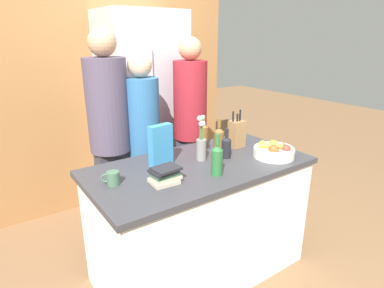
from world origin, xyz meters
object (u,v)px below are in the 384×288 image
Objects in this scene: refrigerator at (144,114)px; knife_block at (237,133)px; cereal_box at (161,145)px; bottle_oil at (226,146)px; flower_vase at (201,144)px; person_at_sink at (110,131)px; person_in_red_tee at (190,121)px; fruit_bowl at (274,151)px; coffee_mug at (113,178)px; bottle_wine at (219,139)px; person_in_blue at (143,140)px; bottle_water at (204,134)px; bottle_vinegar at (217,159)px; book_stack at (165,175)px.

refrigerator is 1.12m from knife_block.
cereal_box is 0.49m from bottle_oil.
flower_vase is 0.18× the size of person_at_sink.
cereal_box is 0.17× the size of person_in_red_tee.
fruit_bowl is 0.17× the size of person_in_red_tee.
cereal_box reaches higher than coffee_mug.
bottle_wine is (0.88, 0.07, 0.06)m from coffee_mug.
person_in_blue reaches higher than knife_block.
person_at_sink is (-0.43, 0.64, 0.02)m from flower_vase.
person_at_sink reaches higher than bottle_water.
bottle_wine is at bearing 48.83° from bottle_vinegar.
refrigerator is 1.22× the size of person_in_blue.
bottle_vinegar is 0.97m from person_at_sink.
flower_vase is 0.30m from cereal_box.
knife_block is at bearing 17.08° from book_stack.
knife_block is 1.03× the size of cereal_box.
bottle_vinegar is at bearing -118.57° from bottle_water.
person_in_red_tee is at bearing 65.27° from bottle_vinegar.
refrigerator reaches higher than flower_vase.
coffee_mug is at bearing -168.94° from person_in_red_tee.
person_at_sink is (-0.64, 0.39, 0.03)m from bottle_water.
refrigerator is 0.92m from bottle_water.
bottle_wine is at bearing -56.47° from person_in_blue.
knife_block is 1.01m from person_at_sink.
bottle_vinegar is 1.02× the size of bottle_wine.
flower_vase reaches higher than book_stack.
refrigerator is at bearing 93.54° from bottle_wine.
knife_block is 0.21m from bottle_wine.
person_in_red_tee reaches higher than book_stack.
flower_vase is 1.78× the size of book_stack.
flower_vase is 3.18× the size of coffee_mug.
bottle_water is (0.49, 0.17, -0.04)m from cereal_box.
bottle_wine is 0.64m from person_in_blue.
person_in_blue is (-0.35, 0.64, -0.05)m from bottle_oil.
knife_block reaches higher than bottle_wine.
bottle_water is at bearing 84.74° from bottle_oil.
knife_block is at bearing 6.35° from bottle_wine.
person_in_blue is at bearing 126.05° from bottle_wine.
bottle_wine is 0.86m from person_at_sink.
person_in_blue is at bearing -13.23° from person_at_sink.
bottle_wine is at bearing 4.69° from coffee_mug.
refrigerator reaches higher than person_in_blue.
refrigerator is 6.68× the size of knife_block.
bottle_wine is at bearing -90.62° from bottle_water.
book_stack is 0.11× the size of person_in_blue.
person_in_red_tee is at bearing 76.92° from bottle_oil.
knife_block is at bearing -40.60° from bottle_water.
bottle_vinegar is 0.99m from person_in_red_tee.
refrigerator reaches higher than fruit_bowl.
knife_block is at bearing 5.01° from coffee_mug.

